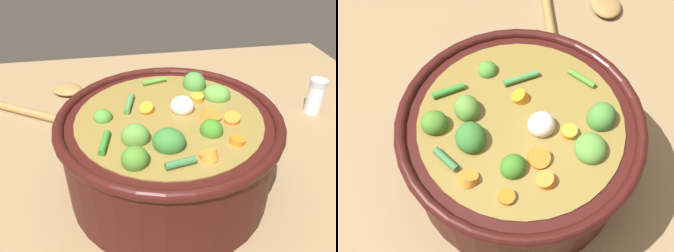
% 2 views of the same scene
% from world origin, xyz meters
% --- Properties ---
extents(ground_plane, '(1.10, 1.10, 0.00)m').
position_xyz_m(ground_plane, '(0.00, 0.00, 0.00)').
color(ground_plane, '#8C704C').
extents(cooking_pot, '(0.32, 0.32, 0.15)m').
position_xyz_m(cooking_pot, '(0.00, 0.00, 0.07)').
color(cooking_pot, '#38110F').
rests_on(cooking_pot, ground_plane).
extents(wooden_spoon, '(0.20, 0.19, 0.02)m').
position_xyz_m(wooden_spoon, '(-0.30, -0.21, 0.01)').
color(wooden_spoon, olive).
rests_on(wooden_spoon, ground_plane).
extents(salt_shaker, '(0.03, 0.03, 0.08)m').
position_xyz_m(salt_shaker, '(-0.17, 0.34, 0.04)').
color(salt_shaker, silver).
rests_on(salt_shaker, ground_plane).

